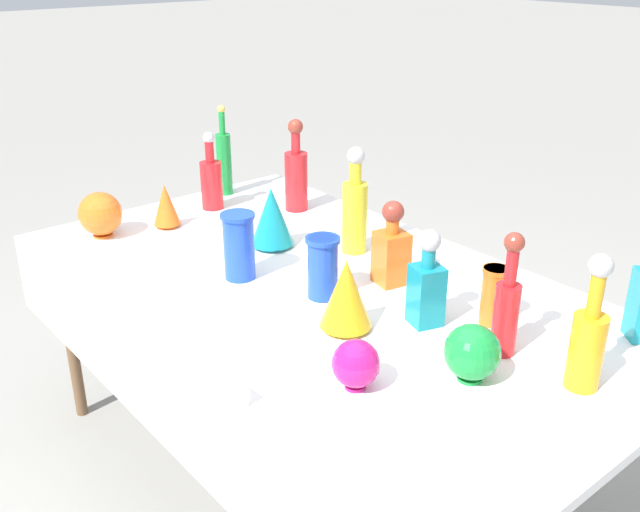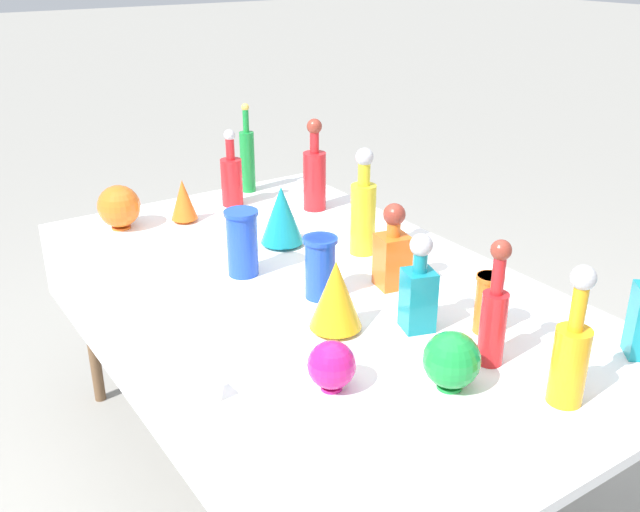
{
  "view_description": "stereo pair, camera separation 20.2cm",
  "coord_description": "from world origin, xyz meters",
  "px_view_note": "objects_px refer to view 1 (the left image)",
  "views": [
    {
      "loc": [
        1.51,
        -1.25,
        1.72
      ],
      "look_at": [
        0.0,
        0.0,
        0.86
      ],
      "focal_mm": 40.0,
      "sensor_mm": 36.0,
      "label": 1
    },
    {
      "loc": [
        1.63,
        -1.09,
        1.72
      ],
      "look_at": [
        0.0,
        0.0,
        0.86
      ],
      "focal_mm": 40.0,
      "sensor_mm": 36.0,
      "label": 2
    }
  ],
  "objects_px": {
    "square_decanter_2": "(427,284)",
    "round_bowl_0": "(100,214)",
    "tall_bottle_1": "(507,305)",
    "fluted_vase_0": "(272,217)",
    "slender_vase_1": "(494,294)",
    "square_decanter_0": "(392,249)",
    "round_bowl_1": "(356,364)",
    "tall_bottle_2": "(588,338)",
    "fluted_vase_2": "(346,294)",
    "slender_vase_2": "(323,265)",
    "tall_bottle_4": "(211,181)",
    "tall_bottle_5": "(224,161)",
    "round_bowl_2": "(472,352)",
    "tall_bottle_3": "(355,209)",
    "tall_bottle_0": "(296,175)",
    "fluted_vase_1": "(166,205)",
    "slender_vase_0": "(239,244)"
  },
  "relations": [
    {
      "from": "square_decanter_2",
      "to": "round_bowl_0",
      "type": "bearing_deg",
      "value": -160.61
    },
    {
      "from": "tall_bottle_1",
      "to": "square_decanter_2",
      "type": "bearing_deg",
      "value": -170.97
    },
    {
      "from": "fluted_vase_0",
      "to": "slender_vase_1",
      "type": "bearing_deg",
      "value": 9.93
    },
    {
      "from": "square_decanter_0",
      "to": "fluted_vase_0",
      "type": "height_order",
      "value": "square_decanter_0"
    },
    {
      "from": "round_bowl_1",
      "to": "tall_bottle_1",
      "type": "bearing_deg",
      "value": 72.47
    },
    {
      "from": "tall_bottle_2",
      "to": "fluted_vase_2",
      "type": "relative_size",
      "value": 1.67
    },
    {
      "from": "slender_vase_2",
      "to": "fluted_vase_2",
      "type": "relative_size",
      "value": 0.93
    },
    {
      "from": "tall_bottle_4",
      "to": "fluted_vase_2",
      "type": "relative_size",
      "value": 1.5
    },
    {
      "from": "tall_bottle_4",
      "to": "tall_bottle_5",
      "type": "relative_size",
      "value": 0.83
    },
    {
      "from": "square_decanter_0",
      "to": "fluted_vase_2",
      "type": "relative_size",
      "value": 1.3
    },
    {
      "from": "tall_bottle_1",
      "to": "round_bowl_2",
      "type": "relative_size",
      "value": 2.3
    },
    {
      "from": "tall_bottle_2",
      "to": "tall_bottle_3",
      "type": "relative_size",
      "value": 0.94
    },
    {
      "from": "tall_bottle_1",
      "to": "tall_bottle_4",
      "type": "distance_m",
      "value": 1.41
    },
    {
      "from": "tall_bottle_0",
      "to": "slender_vase_2",
      "type": "height_order",
      "value": "tall_bottle_0"
    },
    {
      "from": "fluted_vase_0",
      "to": "fluted_vase_1",
      "type": "distance_m",
      "value": 0.44
    },
    {
      "from": "tall_bottle_1",
      "to": "round_bowl_1",
      "type": "relative_size",
      "value": 2.69
    },
    {
      "from": "tall_bottle_2",
      "to": "round_bowl_2",
      "type": "xyz_separation_m",
      "value": [
        -0.19,
        -0.18,
        -0.06
      ]
    },
    {
      "from": "slender_vase_2",
      "to": "tall_bottle_0",
      "type": "bearing_deg",
      "value": 147.8
    },
    {
      "from": "tall_bottle_3",
      "to": "slender_vase_2",
      "type": "bearing_deg",
      "value": -57.22
    },
    {
      "from": "tall_bottle_4",
      "to": "slender_vase_0",
      "type": "bearing_deg",
      "value": -24.5
    },
    {
      "from": "tall_bottle_2",
      "to": "round_bowl_0",
      "type": "bearing_deg",
      "value": -163.8
    },
    {
      "from": "tall_bottle_3",
      "to": "tall_bottle_2",
      "type": "bearing_deg",
      "value": -7.94
    },
    {
      "from": "slender_vase_2",
      "to": "tall_bottle_2",
      "type": "bearing_deg",
      "value": 12.79
    },
    {
      "from": "fluted_vase_0",
      "to": "slender_vase_0",
      "type": "bearing_deg",
      "value": -58.7
    },
    {
      "from": "tall_bottle_4",
      "to": "fluted_vase_0",
      "type": "bearing_deg",
      "value": -6.07
    },
    {
      "from": "fluted_vase_2",
      "to": "tall_bottle_4",
      "type": "bearing_deg",
      "value": 167.37
    },
    {
      "from": "tall_bottle_5",
      "to": "fluted_vase_2",
      "type": "xyz_separation_m",
      "value": [
        1.17,
        -0.37,
        -0.04
      ]
    },
    {
      "from": "square_decanter_0",
      "to": "round_bowl_1",
      "type": "bearing_deg",
      "value": -52.96
    },
    {
      "from": "tall_bottle_1",
      "to": "tall_bottle_3",
      "type": "bearing_deg",
      "value": 168.25
    },
    {
      "from": "tall_bottle_3",
      "to": "round_bowl_0",
      "type": "distance_m",
      "value": 0.91
    },
    {
      "from": "round_bowl_0",
      "to": "tall_bottle_2",
      "type": "bearing_deg",
      "value": 16.2
    },
    {
      "from": "tall_bottle_1",
      "to": "fluted_vase_1",
      "type": "relative_size",
      "value": 2.03
    },
    {
      "from": "round_bowl_0",
      "to": "square_decanter_2",
      "type": "bearing_deg",
      "value": 19.39
    },
    {
      "from": "square_decanter_2",
      "to": "fluted_vase_1",
      "type": "height_order",
      "value": "square_decanter_2"
    },
    {
      "from": "fluted_vase_0",
      "to": "square_decanter_0",
      "type": "bearing_deg",
      "value": 13.35
    },
    {
      "from": "slender_vase_1",
      "to": "fluted_vase_1",
      "type": "height_order",
      "value": "slender_vase_1"
    },
    {
      "from": "tall_bottle_2",
      "to": "tall_bottle_3",
      "type": "bearing_deg",
      "value": 172.06
    },
    {
      "from": "slender_vase_2",
      "to": "round_bowl_2",
      "type": "xyz_separation_m",
      "value": [
        0.56,
        -0.01,
        -0.03
      ]
    },
    {
      "from": "fluted_vase_0",
      "to": "round_bowl_1",
      "type": "relative_size",
      "value": 1.73
    },
    {
      "from": "tall_bottle_5",
      "to": "slender_vase_2",
      "type": "distance_m",
      "value": 1.03
    },
    {
      "from": "square_decanter_2",
      "to": "fluted_vase_2",
      "type": "bearing_deg",
      "value": -121.63
    },
    {
      "from": "tall_bottle_0",
      "to": "tall_bottle_2",
      "type": "relative_size",
      "value": 1.05
    },
    {
      "from": "fluted_vase_1",
      "to": "slender_vase_0",
      "type": "bearing_deg",
      "value": -4.01
    },
    {
      "from": "slender_vase_2",
      "to": "fluted_vase_0",
      "type": "distance_m",
      "value": 0.42
    },
    {
      "from": "square_decanter_2",
      "to": "slender_vase_0",
      "type": "xyz_separation_m",
      "value": [
        -0.57,
        -0.23,
        -0.01
      ]
    },
    {
      "from": "tall_bottle_3",
      "to": "tall_bottle_4",
      "type": "relative_size",
      "value": 1.19
    },
    {
      "from": "slender_vase_1",
      "to": "round_bowl_0",
      "type": "distance_m",
      "value": 1.4
    },
    {
      "from": "tall_bottle_5",
      "to": "slender_vase_0",
      "type": "distance_m",
      "value": 0.83
    },
    {
      "from": "tall_bottle_1",
      "to": "fluted_vase_0",
      "type": "relative_size",
      "value": 1.56
    },
    {
      "from": "fluted_vase_1",
      "to": "fluted_vase_2",
      "type": "distance_m",
      "value": 0.99
    }
  ]
}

